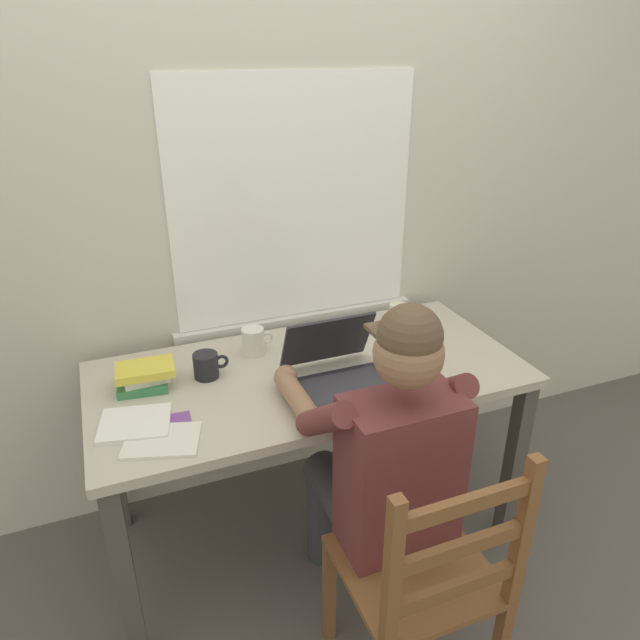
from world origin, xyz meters
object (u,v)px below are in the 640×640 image
Objects in this scene: coffee_mug_spare at (398,314)px; book_stack_main at (144,376)px; wooden_chair at (425,579)px; computer_mouse at (410,372)px; seated_person at (383,457)px; coffee_mug_white at (254,341)px; coffee_mug_dark at (207,365)px; desk at (309,393)px; laptop at (338,368)px; landscape_photo_print at (170,422)px.

coffee_mug_spare is 0.55× the size of book_stack_main.
wooden_chair is 9.24× the size of computer_mouse.
seated_person is 0.69m from coffee_mug_white.
seated_person is 9.77× the size of coffee_mug_dark.
desk is 12.67× the size of coffee_mug_white.
book_stack_main is at bearing -173.14° from coffee_mug_spare.
laptop is 0.26m from computer_mouse.
computer_mouse is at bearing -38.51° from coffee_mug_white.
coffee_mug_dark is (-0.35, 0.09, 0.14)m from desk.
seated_person is at bearing -40.59° from book_stack_main.
wooden_chair is at bearing -62.66° from coffee_mug_dark.
coffee_mug_white is 0.42m from book_stack_main.
laptop is 2.63× the size of coffee_mug_dark.
landscape_photo_print is at bearing -79.29° from book_stack_main.
desk is 0.76m from wooden_chair.
laptop is at bearing -57.88° from desk.
coffee_mug_white is at bearing 27.37° from coffee_mug_dark.
computer_mouse is at bearing -14.94° from laptop.
seated_person reaches higher than coffee_mug_spare.
book_stack_main is (-0.63, 0.54, 0.13)m from seated_person.
wooden_chair is at bearing -90.00° from seated_person.
wooden_chair is at bearing -113.78° from computer_mouse.
landscape_photo_print is (0.04, -0.24, -0.04)m from book_stack_main.
laptop is 2.54× the size of landscape_photo_print.
laptop is (0.07, -0.11, 0.15)m from desk.
wooden_chair is (0.07, -0.73, -0.21)m from desk.
coffee_mug_white is at bearing 125.41° from laptop.
laptop is 1.63× the size of book_stack_main.
laptop is 0.37m from coffee_mug_white.
desk is at bearing -14.94° from coffee_mug_dark.
desk is at bearing 122.12° from laptop.
coffee_mug_spare is (0.41, 0.95, 0.35)m from wooden_chair.
book_stack_main reaches higher than desk.
seated_person is at bearing -51.85° from coffee_mug_dark.
wooden_chair is 0.68m from computer_mouse.
wooden_chair reaches higher than coffee_mug_white.
computer_mouse is at bearing -112.84° from coffee_mug_spare.
coffee_mug_spare is (0.63, 0.03, -0.01)m from coffee_mug_white.
laptop reaches higher than coffee_mug_dark.
seated_person is at bearing -24.65° from landscape_photo_print.
desk is at bearing 95.74° from wooden_chair.
coffee_mug_dark is at bearing 154.41° from laptop.
coffee_mug_spare is at bearing 58.48° from seated_person.
coffee_mug_spare is 1.07m from landscape_photo_print.
coffee_mug_dark is at bearing 128.15° from seated_person.
laptop is at bearing 165.06° from computer_mouse.
coffee_mug_dark is 0.62× the size of book_stack_main.
desk is at bearing -9.95° from book_stack_main.
landscape_photo_print is at bearing -137.54° from coffee_mug_white.
laptop is 0.66m from book_stack_main.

